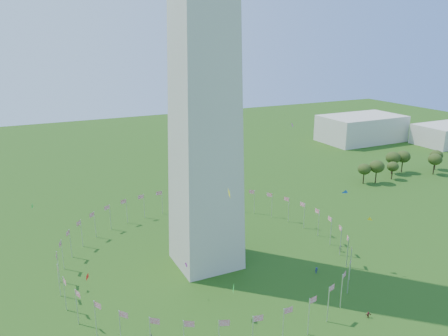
# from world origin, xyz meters

# --- Properties ---
(flag_ring) EXTENTS (80.24, 80.24, 9.00)m
(flag_ring) POSITION_xyz_m (-0.00, 50.00, 4.50)
(flag_ring) COLOR silver
(flag_ring) RESTS_ON ground
(gov_building_east_a) EXTENTS (50.00, 30.00, 16.00)m
(gov_building_east_a) POSITION_xyz_m (150.00, 150.00, 8.00)
(gov_building_east_a) COLOR beige
(gov_building_east_a) RESTS_ON ground
(gov_building_east_b) EXTENTS (35.00, 25.00, 12.00)m
(gov_building_east_b) POSITION_xyz_m (190.00, 120.00, 6.00)
(gov_building_east_b) COLOR beige
(gov_building_east_b) RESTS_ON ground
(kites_aloft) EXTENTS (133.21, 74.56, 41.27)m
(kites_aloft) POSITION_xyz_m (2.73, 21.76, 19.78)
(kites_aloft) COLOR blue
(kites_aloft) RESTS_ON ground
(tree_line_east) EXTENTS (53.10, 16.03, 10.58)m
(tree_line_east) POSITION_xyz_m (115.27, 85.50, 4.95)
(tree_line_east) COLOR #374E1A
(tree_line_east) RESTS_ON ground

